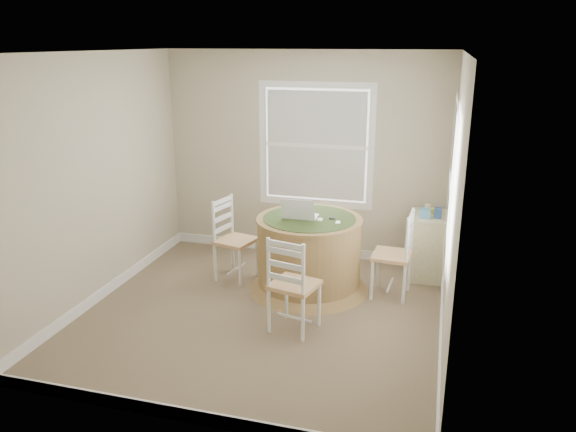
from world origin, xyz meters
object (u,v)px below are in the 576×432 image
(chair_near, at_px, (294,284))
(chair_right, at_px, (392,255))
(round_table, at_px, (309,251))
(chair_left, at_px, (236,240))
(laptop, at_px, (300,215))
(corner_chest, at_px, (428,246))

(chair_near, xyz_separation_m, chair_right, (0.82, 1.02, 0.00))
(round_table, xyz_separation_m, chair_left, (-0.89, 0.05, 0.02))
(chair_near, distance_m, chair_right, 1.31)
(chair_left, xyz_separation_m, laptop, (0.79, -0.07, 0.40))
(chair_left, distance_m, chair_right, 1.80)
(chair_right, relative_size, laptop, 2.53)
(chair_near, height_order, chair_right, same)
(chair_left, bearing_deg, laptop, -81.81)
(chair_near, xyz_separation_m, corner_chest, (1.19, 1.67, -0.09))
(chair_left, xyz_separation_m, chair_right, (1.80, 0.02, 0.00))
(chair_left, bearing_deg, chair_right, -76.20)
(round_table, xyz_separation_m, laptop, (-0.10, -0.02, 0.42))
(laptop, distance_m, corner_chest, 1.63)
(chair_left, height_order, chair_right, same)
(chair_left, xyz_separation_m, chair_near, (0.97, -1.01, 0.00))
(chair_near, bearing_deg, chair_right, -115.38)
(chair_left, relative_size, corner_chest, 1.24)
(laptop, bearing_deg, chair_right, -176.87)
(chair_near, xyz_separation_m, laptop, (-0.19, 0.94, 0.40))
(chair_right, bearing_deg, chair_left, -85.68)
(chair_left, bearing_deg, round_table, -79.95)
(chair_left, height_order, chair_near, same)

